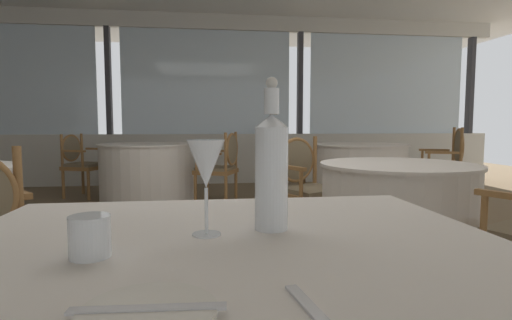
{
  "coord_description": "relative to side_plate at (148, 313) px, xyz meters",
  "views": [
    {
      "loc": [
        -0.06,
        -2.66,
        1.01
      ],
      "look_at": [
        0.08,
        -1.62,
        0.92
      ],
      "focal_mm": 28.15,
      "sensor_mm": 36.0,
      "label": 1
    }
  ],
  "objects": [
    {
      "name": "window_wall_far",
      "position": [
        0.13,
        6.41,
        0.37
      ],
      "size": [
        10.25,
        0.14,
        2.85
      ],
      "color": "beige",
      "rests_on": "ground_plane"
    },
    {
      "name": "water_bottle",
      "position": [
        0.23,
        0.41,
        0.14
      ],
      "size": [
        0.08,
        0.08,
        0.36
      ],
      "color": "white",
      "rests_on": "foreground_table"
    },
    {
      "name": "background_table_3",
      "position": [
        1.32,
        1.92,
        -0.38
      ],
      "size": [
        1.0,
        1.0,
        0.76
      ],
      "color": "white",
      "rests_on": "ground_plane"
    },
    {
      "name": "wine_glass",
      "position": [
        0.08,
        0.38,
        0.15
      ],
      "size": [
        0.09,
        0.09,
        0.22
      ],
      "color": "white",
      "rests_on": "foreground_table"
    },
    {
      "name": "background_table_1",
      "position": [
        -0.68,
        4.93,
        -0.38
      ],
      "size": [
        1.26,
        1.26,
        0.76
      ],
      "color": "white",
      "rests_on": "ground_plane"
    },
    {
      "name": "ground_plane",
      "position": [
        0.13,
        2.14,
        -0.76
      ],
      "size": [
        14.78,
        14.78,
        0.0
      ],
      "primitive_type": "plane",
      "color": "#756047"
    },
    {
      "name": "dining_chair_3_0",
      "position": [
        0.92,
        2.75,
        -0.23
      ],
      "size": [
        0.64,
        0.61,
        0.91
      ],
      "rotation": [
        0.0,
        0.0,
        5.16
      ],
      "color": "olive",
      "rests_on": "ground_plane"
    },
    {
      "name": "dining_chair_1_1",
      "position": [
        0.3,
        4.54,
        -0.23
      ],
      "size": [
        0.6,
        0.64,
        0.92
      ],
      "rotation": [
        0.0,
        0.0,
        9.04
      ],
      "color": "olive",
      "rests_on": "ground_plane"
    },
    {
      "name": "dinner_fork",
      "position": [
        0.22,
        -0.04,
        -0.0
      ],
      "size": [
        0.05,
        0.21,
        0.0
      ],
      "primitive_type": "cube",
      "rotation": [
        0.0,
        0.0,
        1.72
      ],
      "color": "silver",
      "rests_on": "foreground_table"
    },
    {
      "name": "dining_chair_0_1",
      "position": [
        1.11,
        4.86,
        -0.2
      ],
      "size": [
        0.6,
        0.63,
        0.98
      ],
      "rotation": [
        0.0,
        0.0,
        12.19
      ],
      "color": "olive",
      "rests_on": "ground_plane"
    },
    {
      "name": "dining_chair_1_0",
      "position": [
        -1.65,
        5.33,
        -0.25
      ],
      "size": [
        0.6,
        0.64,
        0.88
      ],
      "rotation": [
        0.0,
        0.0,
        5.9
      ],
      "color": "olive",
      "rests_on": "ground_plane"
    },
    {
      "name": "side_plate",
      "position": [
        0.0,
        0.0,
        0.0
      ],
      "size": [
        0.18,
        0.18,
        0.01
      ],
      "primitive_type": "cylinder",
      "color": "silver",
      "rests_on": "foreground_table"
    },
    {
      "name": "dining_chair_0_0",
      "position": [
        3.06,
        4.09,
        -0.2
      ],
      "size": [
        0.6,
        0.63,
        0.98
      ],
      "rotation": [
        0.0,
        0.0,
        9.05
      ],
      "color": "olive",
      "rests_on": "ground_plane"
    },
    {
      "name": "butter_knife",
      "position": [
        0.0,
        0.0,
        0.01
      ],
      "size": [
        0.2,
        0.03,
        0.0
      ],
      "primitive_type": "cube",
      "rotation": [
        0.0,
        0.0,
        -0.05
      ],
      "color": "silver",
      "rests_on": "foreground_table"
    },
    {
      "name": "background_table_0",
      "position": [
        2.09,
        4.47,
        -0.38
      ],
      "size": [
        1.23,
        1.23,
        0.76
      ],
      "color": "white",
      "rests_on": "ground_plane"
    },
    {
      "name": "water_tumbler",
      "position": [
        -0.14,
        0.25,
        0.03
      ],
      "size": [
        0.08,
        0.08,
        0.08
      ],
      "primitive_type": "cylinder",
      "color": "white",
      "rests_on": "foreground_table"
    }
  ]
}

